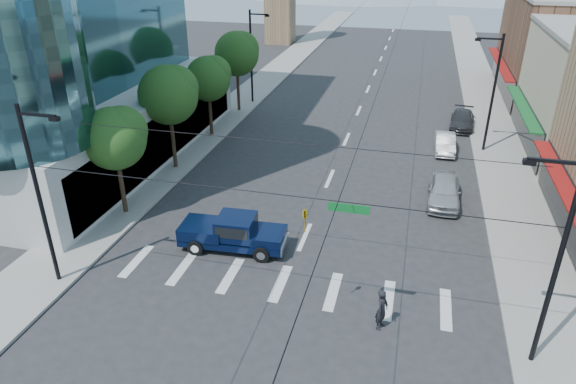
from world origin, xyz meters
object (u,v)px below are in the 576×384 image
(pickup_truck, at_px, (232,232))
(pedestrian, at_px, (382,309))
(parked_car_near, at_px, (444,190))
(parked_car_far, at_px, (462,120))
(parked_car_mid, at_px, (445,143))

(pickup_truck, distance_m, pedestrian, 9.41)
(pedestrian, xyz_separation_m, parked_car_near, (2.79, 12.73, -0.13))
(parked_car_near, bearing_deg, pickup_truck, -141.33)
(parked_car_far, bearing_deg, parked_car_mid, -99.57)
(parked_car_near, xyz_separation_m, parked_car_mid, (0.23, 8.92, -0.15))
(parked_car_mid, bearing_deg, pedestrian, -99.05)
(pedestrian, xyz_separation_m, parked_car_far, (4.59, 27.78, -0.26))
(pickup_truck, height_order, pedestrian, pickup_truck)
(pickup_truck, distance_m, parked_car_mid, 20.67)
(parked_car_far, bearing_deg, pickup_truck, -114.10)
(pickup_truck, xyz_separation_m, parked_car_near, (11.12, 8.35, -0.18))
(parked_car_near, bearing_deg, pedestrian, -100.63)
(parked_car_near, xyz_separation_m, parked_car_far, (1.80, 15.05, -0.13))
(pedestrian, distance_m, parked_car_near, 13.03)
(parked_car_far, bearing_deg, pedestrian, -94.59)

